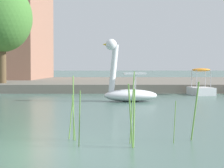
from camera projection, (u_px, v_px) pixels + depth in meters
ground_plane at (17, 151)px, 8.94m from camera, size 419.83×419.83×0.00m
shore_bank_far at (86, 83)px, 39.41m from camera, size 152.54×22.05×0.56m
swan_boat at (128, 89)px, 21.82m from camera, size 2.68×1.34×3.05m
pedal_boat_orange at (201, 87)px, 27.21m from camera, size 1.41×2.29×1.62m
tree_sapling_by_fence at (2, 18)px, 31.24m from camera, size 4.33×4.70×6.92m
reed_clump_foreground at (128, 114)px, 9.81m from camera, size 2.98×1.39×1.59m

